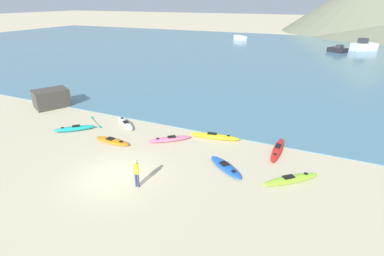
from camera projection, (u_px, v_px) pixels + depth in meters
ground_plane at (116, 176)px, 16.66m from camera, size 400.00×400.00×0.00m
bay_water at (270, 55)px, 52.06m from camera, size 160.00×70.00×0.06m
far_hill_left at (378, 0)px, 85.64m from camera, size 51.54×51.54×17.73m
kayak_on_sand_0 at (170, 139)px, 20.70m from camera, size 2.71×2.42×0.33m
kayak_on_sand_1 at (74, 128)px, 22.30m from camera, size 2.55×2.42×0.41m
kayak_on_sand_2 at (291, 179)px, 16.06m from camera, size 2.91×2.79×0.37m
kayak_on_sand_3 at (112, 141)px, 20.48m from camera, size 2.85×0.88×0.29m
kayak_on_sand_4 at (225, 167)px, 17.31m from camera, size 2.78×2.35×0.30m
kayak_on_sand_5 at (277, 150)px, 19.20m from camera, size 0.58×3.60×0.38m
kayak_on_sand_6 at (125, 123)px, 23.32m from camera, size 2.86×2.33×0.34m
kayak_on_sand_7 at (214, 136)px, 21.02m from camera, size 3.61×1.13×0.40m
person_near_foreground at (136, 172)px, 15.35m from camera, size 0.32×0.25×1.59m
moored_boat_1 at (364, 46)px, 56.77m from camera, size 4.91×4.60×2.26m
moored_boat_2 at (338, 49)px, 55.02m from camera, size 3.68×3.35×1.33m
moored_boat_4 at (240, 38)px, 71.11m from camera, size 3.58×3.19×1.05m
loose_paddle at (96, 122)px, 23.90m from camera, size 2.43×1.66×0.03m
shoreline_rock at (51, 98)px, 27.06m from camera, size 3.10×3.45×1.60m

